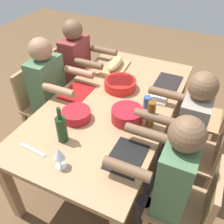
# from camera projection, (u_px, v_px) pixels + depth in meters

# --- Properties ---
(ground_plane) EXTENTS (8.00, 8.00, 0.00)m
(ground_plane) POSITION_uv_depth(u_px,v_px,m) (112.00, 158.00, 2.62)
(ground_plane) COLOR brown
(dining_table) EXTENTS (1.91, 1.03, 0.74)m
(dining_table) POSITION_uv_depth(u_px,v_px,m) (112.00, 109.00, 2.21)
(dining_table) COLOR #A87F56
(dining_table) RESTS_ON ground_plane
(chair_near_left) EXTENTS (0.40, 0.40, 0.85)m
(chair_near_left) POSITION_uv_depth(u_px,v_px,m) (191.00, 206.00, 1.67)
(chair_near_left) COLOR #A87F56
(chair_near_left) RESTS_ON ground_plane
(diner_near_left) EXTENTS (0.41, 0.53, 1.20)m
(diner_near_left) POSITION_uv_depth(u_px,v_px,m) (169.00, 177.00, 1.60)
(diner_near_left) COLOR #2D2D38
(diner_near_left) RESTS_ON ground_plane
(chair_far_center) EXTENTS (0.40, 0.40, 0.85)m
(chair_far_center) POSITION_uv_depth(u_px,v_px,m) (40.00, 102.00, 2.60)
(chair_far_center) COLOR #A87F56
(chair_far_center) RESTS_ON ground_plane
(diner_far_center) EXTENTS (0.41, 0.53, 1.20)m
(diner_far_center) POSITION_uv_depth(u_px,v_px,m) (51.00, 89.00, 2.40)
(diner_far_center) COLOR #2D2D38
(diner_far_center) RESTS_ON ground_plane
(chair_near_right) EXTENTS (0.40, 0.40, 0.85)m
(chair_near_right) POSITION_uv_depth(u_px,v_px,m) (213.00, 116.00, 2.41)
(chair_near_right) COLOR #A87F56
(chair_near_right) RESTS_ON ground_plane
(chair_far_right) EXTENTS (0.40, 0.40, 0.85)m
(chair_far_right) POSITION_uv_depth(u_px,v_px,m) (67.00, 78.00, 2.97)
(chair_far_right) COLOR #A87F56
(chair_far_right) RESTS_ON ground_plane
(diner_far_right) EXTENTS (0.41, 0.53, 1.20)m
(diner_far_right) POSITION_uv_depth(u_px,v_px,m) (79.00, 65.00, 2.77)
(diner_far_right) COLOR #2D2D38
(diner_far_right) RESTS_ON ground_plane
(chair_near_center) EXTENTS (0.40, 0.40, 0.85)m
(chair_near_center) POSITION_uv_depth(u_px,v_px,m) (204.00, 153.00, 2.04)
(chair_near_center) COLOR #A87F56
(chair_near_center) RESTS_ON ground_plane
(diner_near_center) EXTENTS (0.41, 0.53, 1.20)m
(diner_near_center) POSITION_uv_depth(u_px,v_px,m) (186.00, 127.00, 1.97)
(diner_near_center) COLOR #2D2D38
(diner_near_center) RESTS_ON ground_plane
(serving_bowl_salad) EXTENTS (0.23, 0.23, 0.08)m
(serving_bowl_salad) POSITION_uv_depth(u_px,v_px,m) (76.00, 114.00, 1.96)
(serving_bowl_salad) COLOR #B21923
(serving_bowl_salad) RESTS_ON dining_table
(serving_bowl_fruit) EXTENTS (0.30, 0.30, 0.09)m
(serving_bowl_fruit) POSITION_uv_depth(u_px,v_px,m) (120.00, 84.00, 2.30)
(serving_bowl_fruit) COLOR red
(serving_bowl_fruit) RESTS_ON dining_table
(serving_bowl_greens) EXTENTS (0.25, 0.25, 0.11)m
(serving_bowl_greens) POSITION_uv_depth(u_px,v_px,m) (127.00, 114.00, 1.93)
(serving_bowl_greens) COLOR #B21923
(serving_bowl_greens) RESTS_ON dining_table
(cutting_board) EXTENTS (0.42, 0.25, 0.02)m
(cutting_board) POSITION_uv_depth(u_px,v_px,m) (115.00, 68.00, 2.62)
(cutting_board) COLOR tan
(cutting_board) RESTS_ON dining_table
(bread_loaf) EXTENTS (0.33, 0.13, 0.09)m
(bread_loaf) POSITION_uv_depth(u_px,v_px,m) (115.00, 63.00, 2.58)
(bread_loaf) COLOR tan
(bread_loaf) RESTS_ON cutting_board
(wine_bottle) EXTENTS (0.08, 0.08, 0.29)m
(wine_bottle) POSITION_uv_depth(u_px,v_px,m) (62.00, 129.00, 1.73)
(wine_bottle) COLOR #193819
(wine_bottle) RESTS_ON dining_table
(beer_bottle) EXTENTS (0.06, 0.06, 0.22)m
(beer_bottle) POSITION_uv_depth(u_px,v_px,m) (151.00, 114.00, 1.86)
(beer_bottle) COLOR brown
(beer_bottle) RESTS_ON dining_table
(wine_glass) EXTENTS (0.08, 0.08, 0.17)m
(wine_glass) POSITION_uv_depth(u_px,v_px,m) (59.00, 154.00, 1.54)
(wine_glass) COLOR silver
(wine_glass) RESTS_ON dining_table
(placemat_near_left) EXTENTS (0.32, 0.23, 0.01)m
(placemat_near_left) POSITION_uv_depth(u_px,v_px,m) (127.00, 157.00, 1.67)
(placemat_near_left) COLOR black
(placemat_near_left) RESTS_ON dining_table
(placemat_far_center) EXTENTS (0.32, 0.23, 0.01)m
(placemat_far_center) POSITION_uv_depth(u_px,v_px,m) (77.00, 92.00, 2.28)
(placemat_far_center) COLOR maroon
(placemat_far_center) RESTS_ON dining_table
(placemat_near_right) EXTENTS (0.32, 0.23, 0.01)m
(placemat_near_right) POSITION_uv_depth(u_px,v_px,m) (168.00, 82.00, 2.41)
(placemat_near_right) COLOR black
(placemat_near_right) RESTS_ON dining_table
(cup_near_center) EXTENTS (0.07, 0.07, 0.11)m
(cup_near_center) POSITION_uv_depth(u_px,v_px,m) (147.00, 102.00, 2.07)
(cup_near_center) COLOR #334C8C
(cup_near_center) RESTS_ON dining_table
(carving_knife) EXTENTS (0.04, 0.23, 0.01)m
(carving_knife) POSITION_uv_depth(u_px,v_px,m) (32.00, 150.00, 1.72)
(carving_knife) COLOR silver
(carving_knife) RESTS_ON dining_table
(napkin_stack) EXTENTS (0.16, 0.16, 0.02)m
(napkin_stack) POSITION_uv_depth(u_px,v_px,m) (158.00, 100.00, 2.17)
(napkin_stack) COLOR white
(napkin_stack) RESTS_ON dining_table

